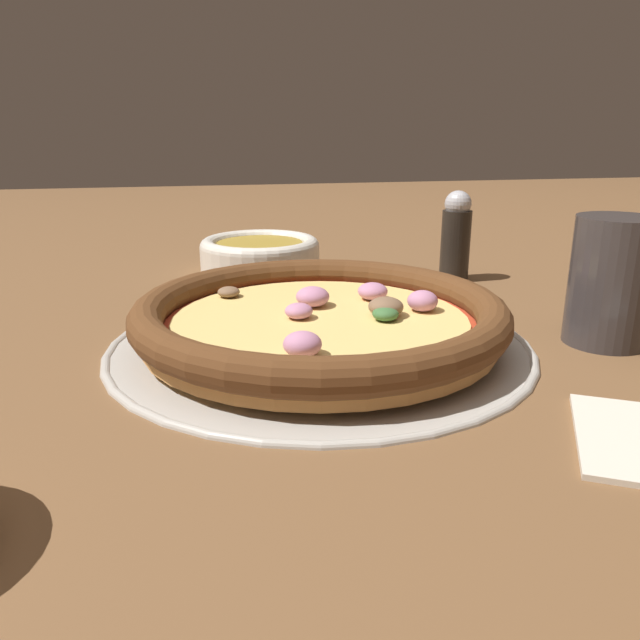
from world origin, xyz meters
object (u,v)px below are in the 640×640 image
Objects in this scene: bowl_near at (260,254)px; drinking_cup at (611,281)px; pizza at (321,317)px; pepper_shaker at (456,236)px; pizza_tray at (320,342)px.

drinking_cup reaches higher than bowl_near.
pizza is 2.89× the size of drinking_cup.
bowl_near is 0.25m from pepper_shaker.
drinking_cup is at bearing -81.08° from pepper_shaker.
pizza_tray is 0.26m from drinking_cup.
pizza is at bearing 170.33° from drinking_cup.
bowl_near is (-0.02, 0.30, 0.02)m from pizza_tray.
pizza_tray is at bearing -136.14° from pepper_shaker.
drinking_cup reaches higher than pizza_tray.
pizza_tray is 3.37× the size of pepper_shaker.
pepper_shaker is at bearing 43.93° from pizza.
pepper_shaker is at bearing -21.14° from bowl_near.
drinking_cup is (0.25, -0.04, 0.03)m from pizza.
bowl_near is 0.44m from drinking_cup.
pepper_shaker is (0.21, 0.20, 0.03)m from pizza.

